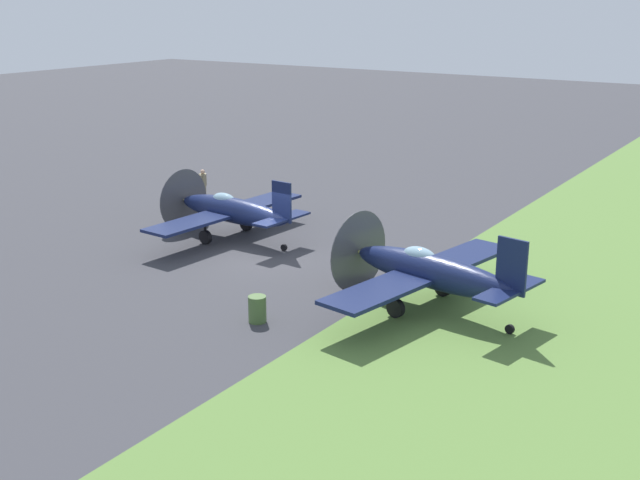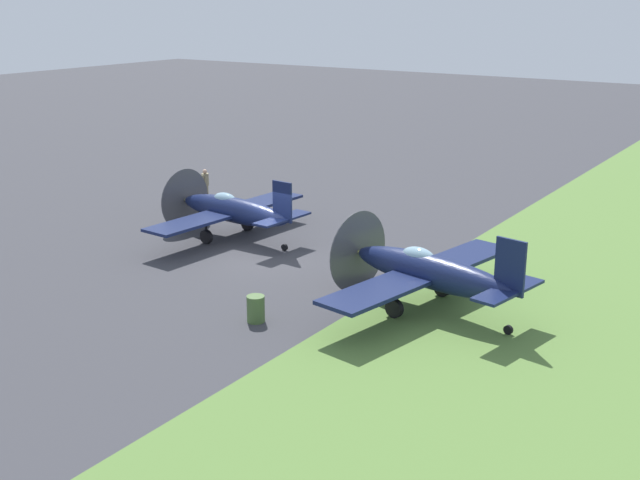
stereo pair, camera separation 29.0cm
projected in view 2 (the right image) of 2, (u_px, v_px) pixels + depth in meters
The scene contains 7 objects.
ground_plane at pixel (267, 256), 33.66m from camera, with size 160.00×160.00×0.00m, color #38383D.
grass_verge at pixel (542, 315), 27.47m from camera, with size 120.00×11.00×0.01m, color #567A38.
airplane_lead at pixel (232, 210), 35.82m from camera, with size 8.78×6.94×3.12m.
airplane_wingman at pixel (428, 271), 27.62m from camera, with size 9.32×7.43×3.30m.
ground_crew_chief at pixel (205, 185), 42.36m from camera, with size 0.61×0.38×1.73m.
ground_crew_mechanic at pixel (175, 191), 40.91m from camera, with size 0.38×0.62×1.73m.
fuel_drum at pixel (256, 309), 26.79m from camera, with size 0.60×0.60×0.90m, color #476633.
Camera 2 is at (-25.46, -19.56, 10.36)m, focal length 45.52 mm.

